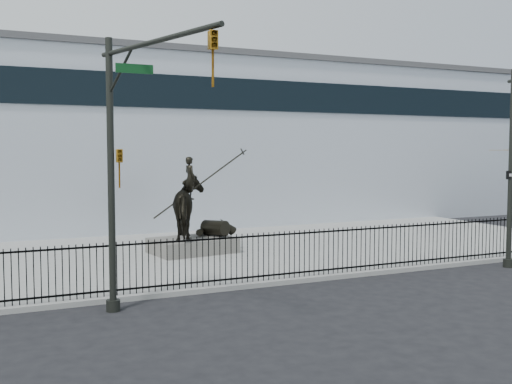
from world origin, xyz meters
name	(u,v)px	position (x,y,z in m)	size (l,w,h in m)	color
ground	(346,287)	(0.00, 0.00, 0.00)	(120.00, 120.00, 0.00)	black
plaza	(251,250)	(0.00, 7.00, 0.07)	(30.00, 12.00, 0.15)	gray
building	(163,145)	(0.00, 20.00, 4.50)	(44.00, 14.00, 9.00)	silver
picket_fence	(324,252)	(0.00, 1.25, 0.90)	(22.10, 0.10, 1.50)	black
statue_plinth	(193,245)	(-2.54, 6.99, 0.44)	(3.09, 2.13, 0.58)	#5A5852
equestrian_statue	(194,207)	(-2.48, 7.00, 1.94)	(3.93, 2.72, 3.36)	black
traffic_signal_left	(128,156)	(-6.75, -0.62, 4.03)	(1.52, 4.84, 7.00)	black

